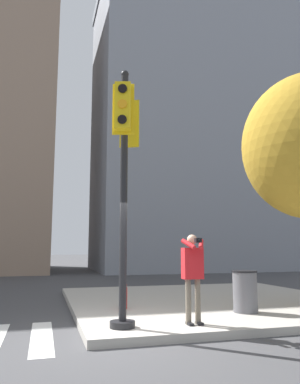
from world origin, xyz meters
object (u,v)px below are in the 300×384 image
at_px(traffic_signal_pole, 126,161).
at_px(trash_bin, 245,291).
at_px(person_photographer, 193,270).
at_px(fire_hydrant, 124,295).

bearing_deg(traffic_signal_pole, trash_bin, 15.83).
xyz_separation_m(person_photographer, trash_bin, (1.67, 0.93, -0.57)).
height_order(traffic_signal_pole, trash_bin, traffic_signal_pole).
relative_size(traffic_signal_pole, person_photographer, 2.93).
relative_size(traffic_signal_pole, trash_bin, 5.39).
xyz_separation_m(traffic_signal_pole, person_photographer, (1.36, -0.07, -2.14)).
height_order(person_photographer, trash_bin, person_photographer).
bearing_deg(trash_bin, person_photographer, -150.81).
relative_size(traffic_signal_pole, fire_hydrant, 7.95).
xyz_separation_m(fire_hydrant, trash_bin, (2.60, -1.28, 0.16)).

